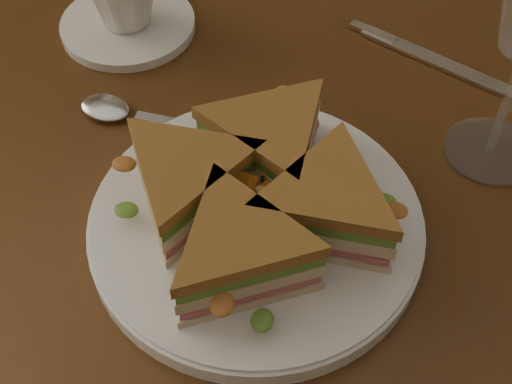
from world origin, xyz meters
The scene contains 7 objects.
table centered at (0.00, 0.00, 0.65)m, with size 1.20×0.80×0.75m.
plate centered at (0.02, -0.05, 0.76)m, with size 0.27×0.27×0.02m, color white.
sandwich_wedges centered at (0.02, -0.05, 0.80)m, with size 0.26×0.26×0.06m.
crisps_mound centered at (0.02, -0.05, 0.79)m, with size 0.09×0.09×0.05m, color orange, non-canonical shape.
spoon centered at (-0.14, 0.02, 0.75)m, with size 0.18×0.05×0.01m.
knife centered at (0.10, 0.21, 0.75)m, with size 0.21×0.06×0.00m.
saucer centered at (-0.20, 0.13, 0.76)m, with size 0.14×0.14×0.01m, color white.
Camera 1 is at (0.16, -0.36, 1.22)m, focal length 50.00 mm.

